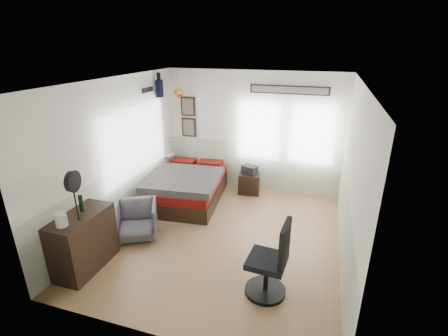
{
  "coord_description": "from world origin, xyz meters",
  "views": [
    {
      "loc": [
        1.51,
        -4.74,
        3.24
      ],
      "look_at": [
        -0.1,
        0.4,
        1.15
      ],
      "focal_mm": 26.0,
      "sensor_mm": 36.0,
      "label": 1
    }
  ],
  "objects_px": {
    "bed": "(187,187)",
    "nightstand": "(249,183)",
    "armchair": "(137,220)",
    "task_chair": "(271,266)",
    "dresser": "(84,241)"
  },
  "relations": [
    {
      "from": "bed",
      "to": "nightstand",
      "type": "bearing_deg",
      "value": 25.99
    },
    {
      "from": "armchair",
      "to": "task_chair",
      "type": "xyz_separation_m",
      "value": [
        2.5,
        -0.71,
        0.14
      ]
    },
    {
      "from": "dresser",
      "to": "armchair",
      "type": "relative_size",
      "value": 1.42
    },
    {
      "from": "bed",
      "to": "armchair",
      "type": "bearing_deg",
      "value": -105.57
    },
    {
      "from": "armchair",
      "to": "task_chair",
      "type": "bearing_deg",
      "value": -43.0
    },
    {
      "from": "bed",
      "to": "dresser",
      "type": "xyz_separation_m",
      "value": [
        -0.56,
        -2.57,
        0.14
      ]
    },
    {
      "from": "bed",
      "to": "task_chair",
      "type": "distance_m",
      "value": 3.21
    },
    {
      "from": "armchair",
      "to": "nightstand",
      "type": "xyz_separation_m",
      "value": [
        1.48,
        2.35,
        -0.09
      ]
    },
    {
      "from": "armchair",
      "to": "nightstand",
      "type": "relative_size",
      "value": 1.5
    },
    {
      "from": "dresser",
      "to": "armchair",
      "type": "xyz_separation_m",
      "value": [
        0.29,
        0.98,
        -0.13
      ]
    },
    {
      "from": "nightstand",
      "to": "task_chair",
      "type": "xyz_separation_m",
      "value": [
        1.02,
        -3.06,
        0.23
      ]
    },
    {
      "from": "bed",
      "to": "dresser",
      "type": "distance_m",
      "value": 2.64
    },
    {
      "from": "bed",
      "to": "task_chair",
      "type": "relative_size",
      "value": 1.87
    },
    {
      "from": "armchair",
      "to": "nightstand",
      "type": "distance_m",
      "value": 2.78
    },
    {
      "from": "dresser",
      "to": "armchair",
      "type": "height_order",
      "value": "dresser"
    }
  ]
}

